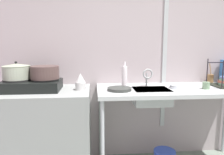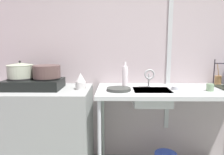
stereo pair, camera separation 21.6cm
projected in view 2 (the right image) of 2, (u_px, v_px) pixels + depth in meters
The scene contains 15 objects.
wall_back at pixel (161, 57), 2.50m from camera, with size 4.89×0.10×2.46m, color #AA9B9F.
wall_metal_strip at pixel (169, 47), 2.42m from camera, with size 0.05×0.01×1.97m, color #ADB2B2.
counter_concrete at pixel (37, 130), 2.26m from camera, with size 1.15×0.66×0.92m, color gray.
counter_sink at pixel (177, 95), 2.18m from camera, with size 1.67×0.66×0.92m.
stove at pixel (34, 83), 2.18m from camera, with size 0.57×0.36×0.12m.
pot_on_left_burner at pixel (20, 70), 2.16m from camera, with size 0.27×0.27×0.18m.
pot_on_right_burner at pixel (47, 72), 2.16m from camera, with size 0.28×0.28×0.13m.
percolator at pixel (81, 81), 2.16m from camera, with size 0.10×0.10×0.17m.
sink_basin at pixel (152, 97), 2.15m from camera, with size 0.38×0.31×0.16m, color #ADB2B2.
faucet at pixel (149, 75), 2.26m from camera, with size 0.11×0.07×0.20m.
frying_pan at pixel (119, 89), 2.10m from camera, with size 0.24×0.24×0.03m, color #323532.
cup_by_rack at pixel (210, 87), 2.08m from camera, with size 0.07×0.07×0.07m, color gray.
small_bowl_on_drainboard at pixel (179, 88), 2.15m from camera, with size 0.16×0.16×0.04m, color white.
bottle_by_sink at pixel (125, 77), 2.21m from camera, with size 0.06×0.06×0.28m.
utensil_jar at pixel (218, 80), 2.42m from camera, with size 0.07×0.07×0.24m.
Camera 2 is at (-0.56, -0.59, 1.37)m, focal length 33.44 mm.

